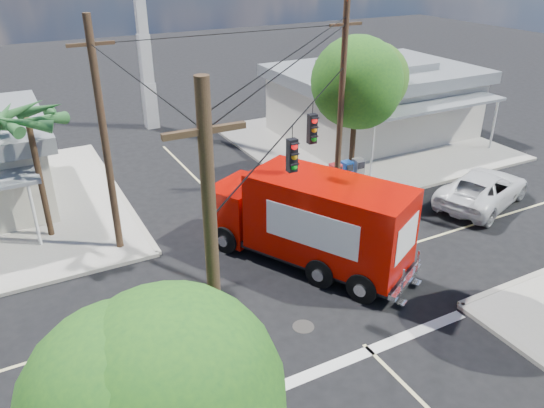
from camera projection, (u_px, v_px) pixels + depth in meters
ground at (298, 279)px, 19.38m from camera, size 120.00×120.00×0.00m
sidewalk_ne at (360, 142)px, 32.55m from camera, size 14.12×14.12×0.14m
road_markings at (319, 301)px, 18.21m from camera, size 32.00×32.00×0.01m
building_ne at (374, 99)px, 33.09m from camera, size 11.80×10.20×4.50m
radio_tower at (144, 40)px, 32.94m from camera, size 0.80×0.80×17.00m
tree_sw_front at (167, 406)px, 8.54m from camera, size 3.88×3.78×6.03m
tree_ne_front at (357, 88)px, 25.66m from camera, size 4.21×4.14×6.66m
tree_ne_back at (371, 84)px, 28.75m from camera, size 3.77×3.66×5.82m
palm_nw_front at (28, 121)px, 19.93m from camera, size 3.01×3.08×5.59m
utility_poles at (236, 153)px, 17.92m from camera, size 12.00×10.68×9.00m
vending_boxes at (347, 172)px, 26.72m from camera, size 1.90×0.50×1.10m
delivery_truck at (310, 220)px, 19.65m from camera, size 5.96×8.34×3.54m
parked_car at (483, 189)px, 24.65m from camera, size 6.22×4.32×1.58m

